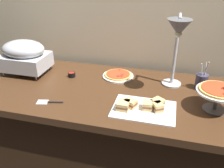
# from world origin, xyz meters

# --- Properties ---
(ground_plane) EXTENTS (8.00, 8.00, 0.00)m
(ground_plane) POSITION_xyz_m (0.00, 0.00, 0.00)
(ground_plane) COLOR #38332D
(back_wall) EXTENTS (4.40, 0.04, 2.40)m
(back_wall) POSITION_xyz_m (0.00, 0.50, 1.20)
(back_wall) COLOR #C6B593
(back_wall) RESTS_ON ground_plane
(buffet_table) EXTENTS (1.90, 0.84, 0.76)m
(buffet_table) POSITION_xyz_m (0.00, 0.00, 0.39)
(buffet_table) COLOR #422816
(buffet_table) RESTS_ON ground_plane
(chafing_dish) EXTENTS (0.36, 0.27, 0.27)m
(chafing_dish) POSITION_xyz_m (-0.66, 0.12, 0.91)
(chafing_dish) COLOR #B7BABF
(chafing_dish) RESTS_ON buffet_table
(heat_lamp) EXTENTS (0.15, 0.30, 0.52)m
(heat_lamp) POSITION_xyz_m (0.49, 0.08, 1.16)
(heat_lamp) COLOR #B7BABF
(heat_lamp) RESTS_ON buffet_table
(pizza_plate_front) EXTENTS (0.24, 0.24, 0.03)m
(pizza_plate_front) POSITION_xyz_m (0.08, 0.22, 0.77)
(pizza_plate_front) COLOR white
(pizza_plate_front) RESTS_ON buffet_table
(pizza_plate_center) EXTENTS (0.25, 0.25, 0.15)m
(pizza_plate_center) POSITION_xyz_m (0.76, -0.08, 0.88)
(pizza_plate_center) COLOR #595B60
(pizza_plate_center) RESTS_ON buffet_table
(sandwich_platter) EXTENTS (0.38, 0.27, 0.06)m
(sandwich_platter) POSITION_xyz_m (0.33, -0.19, 0.78)
(sandwich_platter) COLOR white
(sandwich_platter) RESTS_ON buffet_table
(sauce_cup_near) EXTENTS (0.06, 0.06, 0.04)m
(sauce_cup_near) POSITION_xyz_m (-0.27, 0.13, 0.78)
(sauce_cup_near) COLOR black
(sauce_cup_near) RESTS_ON buffet_table
(utensil_holder) EXTENTS (0.08, 0.08, 0.22)m
(utensil_holder) POSITION_xyz_m (0.69, 0.18, 0.82)
(utensil_holder) COLOR #383347
(utensil_holder) RESTS_ON buffet_table
(serving_spatula) EXTENTS (0.17, 0.07, 0.01)m
(serving_spatula) POSITION_xyz_m (-0.27, -0.26, 0.76)
(serving_spatula) COLOR #B7BABF
(serving_spatula) RESTS_ON buffet_table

